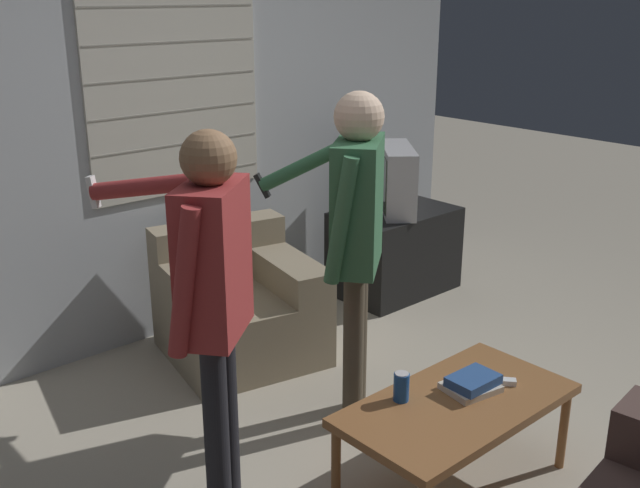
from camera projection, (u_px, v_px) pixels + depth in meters
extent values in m
plane|color=#B2A893|center=(388.00, 485.00, 3.25)|extent=(16.00, 16.00, 0.00)
cube|color=#ADB2B7|center=(137.00, 132.00, 4.28)|extent=(5.20, 0.06, 2.55)
cube|color=beige|center=(176.00, 94.00, 4.34)|extent=(1.13, 0.02, 1.17)
cube|color=gray|center=(182.00, 176.00, 4.49)|extent=(1.11, 0.00, 0.01)
cube|color=gray|center=(180.00, 144.00, 4.43)|extent=(1.11, 0.00, 0.01)
cube|color=gray|center=(178.00, 111.00, 4.37)|extent=(1.11, 0.00, 0.01)
cube|color=gray|center=(176.00, 77.00, 4.30)|extent=(1.11, 0.00, 0.01)
cube|color=gray|center=(174.00, 42.00, 4.24)|extent=(1.11, 0.00, 0.01)
cube|color=gray|center=(171.00, 6.00, 4.18)|extent=(1.11, 0.00, 0.01)
cube|color=gray|center=(241.00, 324.00, 4.36)|extent=(0.96, 0.96, 0.39)
cube|color=gray|center=(218.00, 249.00, 4.49)|extent=(0.83, 0.36, 0.34)
cube|color=gray|center=(284.00, 269.00, 4.40)|extent=(0.40, 0.85, 0.18)
cube|color=gray|center=(192.00, 288.00, 4.13)|extent=(0.40, 0.85, 0.18)
cube|color=brown|center=(457.00, 405.00, 3.12)|extent=(1.03, 0.55, 0.04)
cylinder|color=brown|center=(336.00, 468.00, 3.06)|extent=(0.04, 0.04, 0.38)
cylinder|color=brown|center=(478.00, 390.00, 3.65)|extent=(0.04, 0.04, 0.38)
cylinder|color=brown|center=(563.00, 430.00, 3.32)|extent=(0.04, 0.04, 0.38)
cube|color=black|center=(394.00, 251.00, 5.28)|extent=(0.84, 0.56, 0.59)
cube|color=#B2B2B7|center=(397.00, 179.00, 5.11)|extent=(0.55, 0.60, 0.45)
cube|color=#3D4738|center=(382.00, 179.00, 5.11)|extent=(0.35, 0.41, 0.37)
cylinder|color=black|center=(216.00, 431.00, 2.95)|extent=(0.10, 0.10, 0.79)
cylinder|color=black|center=(226.00, 414.00, 3.07)|extent=(0.10, 0.10, 0.79)
cube|color=maroon|center=(213.00, 261.00, 2.78)|extent=(0.41, 0.39, 0.59)
sphere|color=#846042|center=(208.00, 158.00, 2.66)|extent=(0.21, 0.21, 0.21)
cylinder|color=maroon|center=(184.00, 283.00, 2.60)|extent=(0.15, 0.16, 0.57)
cylinder|color=maroon|center=(158.00, 185.00, 2.95)|extent=(0.41, 0.49, 0.15)
cube|color=white|center=(93.00, 192.00, 3.00)|extent=(0.06, 0.06, 0.13)
cylinder|color=#4C4233|center=(353.00, 350.00, 3.60)|extent=(0.10, 0.10, 0.81)
cylinder|color=#4C4233|center=(357.00, 336.00, 3.74)|extent=(0.10, 0.10, 0.81)
cube|color=#336642|center=(358.00, 204.00, 3.44)|extent=(0.46, 0.43, 0.60)
sphere|color=beige|center=(359.00, 117.00, 3.31)|extent=(0.23, 0.23, 0.23)
cylinder|color=#336642|center=(341.00, 221.00, 3.23)|extent=(0.15, 0.16, 0.58)
cylinder|color=#336642|center=(312.00, 162.00, 3.66)|extent=(0.39, 0.47, 0.33)
cube|color=black|center=(262.00, 186.00, 3.74)|extent=(0.08, 0.09, 0.13)
cube|color=beige|center=(471.00, 387.00, 3.19)|extent=(0.25, 0.21, 0.03)
cube|color=#284C89|center=(473.00, 380.00, 3.18)|extent=(0.22, 0.16, 0.04)
cylinder|color=#194C9E|center=(401.00, 387.00, 3.10)|extent=(0.07, 0.07, 0.12)
cylinder|color=silver|center=(402.00, 374.00, 3.08)|extent=(0.06, 0.06, 0.00)
cube|color=white|center=(501.00, 381.00, 3.25)|extent=(0.11, 0.13, 0.02)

